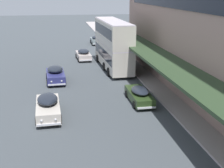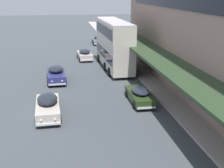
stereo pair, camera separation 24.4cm
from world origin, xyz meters
The scene contains 6 objects.
transit_bus_kerbside_front centered at (4.07, 31.79, 3.20)m, with size 3.11×11.58×5.93m.
sedan_trailing_mid centered at (-3.03, 26.90, 0.82)m, with size 2.13×4.67×1.69m.
sedan_trailing_near centered at (4.19, 19.18, 0.71)m, with size 1.76×4.89×1.42m.
sedan_oncoming_front centered at (0.86, 37.39, 0.76)m, with size 2.06×4.53×1.55m.
sedan_far_back centered at (4.19, 50.27, 0.75)m, with size 1.76×4.48×1.50m.
sedan_oncoming_rear centered at (-3.60, 17.40, 0.81)m, with size 2.05×5.05×1.66m.
Camera 2 is at (-2.35, -5.83, 9.50)m, focal length 50.00 mm.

